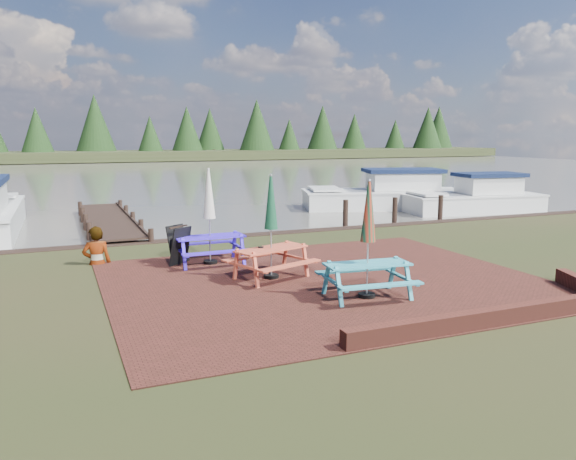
% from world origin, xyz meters
% --- Properties ---
extents(ground, '(120.00, 120.00, 0.00)m').
position_xyz_m(ground, '(0.00, 0.00, 0.00)').
color(ground, black).
rests_on(ground, ground).
extents(paving, '(9.00, 7.50, 0.02)m').
position_xyz_m(paving, '(0.00, 1.00, 0.01)').
color(paving, '#381811').
rests_on(paving, ground).
extents(brick_wall, '(6.21, 1.79, 0.30)m').
position_xyz_m(brick_wall, '(2.15, -2.42, 0.15)').
color(brick_wall, '#4C1E16').
rests_on(brick_wall, ground).
extents(water, '(120.00, 60.00, 0.02)m').
position_xyz_m(water, '(0.00, 37.00, 0.00)').
color(water, '#45423B').
rests_on(water, ground).
extents(far_treeline, '(120.00, 10.00, 8.10)m').
position_xyz_m(far_treeline, '(0.00, 66.00, 3.28)').
color(far_treeline, black).
rests_on(far_treeline, ground).
extents(picnic_table_teal, '(1.77, 1.61, 2.26)m').
position_xyz_m(picnic_table_teal, '(0.20, -0.40, 0.79)').
color(picnic_table_teal, teal).
rests_on(picnic_table_teal, ground).
extents(picnic_table_red, '(2.01, 1.90, 2.25)m').
position_xyz_m(picnic_table_red, '(-0.97, 1.69, 0.79)').
color(picnic_table_red, '#BA482F').
rests_on(picnic_table_red, ground).
extents(picnic_table_blue, '(1.66, 1.48, 2.29)m').
position_xyz_m(picnic_table_blue, '(-1.83, 3.56, 0.80)').
color(picnic_table_blue, '#351BD1').
rests_on(picnic_table_blue, ground).
extents(chalkboard, '(0.60, 0.83, 0.93)m').
position_xyz_m(chalkboard, '(-2.53, 3.83, 0.48)').
color(chalkboard, black).
rests_on(chalkboard, ground).
extents(jetty, '(1.76, 9.08, 1.00)m').
position_xyz_m(jetty, '(-3.50, 11.28, 0.11)').
color(jetty, black).
rests_on(jetty, ground).
extents(boat_near, '(7.68, 4.54, 1.97)m').
position_xyz_m(boat_near, '(8.69, 12.20, 0.39)').
color(boat_near, beige).
rests_on(boat_near, ground).
extents(boat_far, '(6.18, 2.95, 1.85)m').
position_xyz_m(boat_far, '(11.49, 9.57, 0.36)').
color(boat_far, beige).
rests_on(boat_far, ground).
extents(person, '(0.71, 0.51, 1.84)m').
position_xyz_m(person, '(-4.38, 4.59, 0.92)').
color(person, gray).
rests_on(person, ground).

